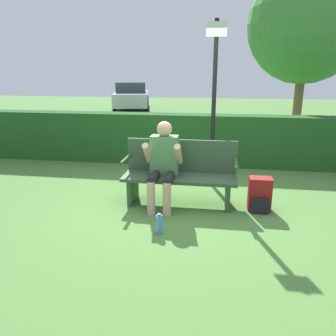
{
  "coord_description": "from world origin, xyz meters",
  "views": [
    {
      "loc": [
        0.52,
        -4.45,
        1.87
      ],
      "look_at": [
        -0.15,
        -0.1,
        0.57
      ],
      "focal_mm": 35.0,
      "sensor_mm": 36.0,
      "label": 1
    }
  ],
  "objects_px": {
    "backpack": "(260,195)",
    "parked_car": "(132,96)",
    "water_bottle": "(159,224)",
    "park_bench": "(180,174)",
    "tree": "(306,25)",
    "person_seated": "(163,161)",
    "signpost": "(214,99)"
  },
  "relations": [
    {
      "from": "signpost",
      "to": "backpack",
      "type": "bearing_deg",
      "value": -55.23
    },
    {
      "from": "signpost",
      "to": "parked_car",
      "type": "bearing_deg",
      "value": 111.05
    },
    {
      "from": "backpack",
      "to": "signpost",
      "type": "distance_m",
      "value": 1.73
    },
    {
      "from": "tree",
      "to": "backpack",
      "type": "bearing_deg",
      "value": -106.19
    },
    {
      "from": "water_bottle",
      "to": "person_seated",
      "type": "bearing_deg",
      "value": 96.29
    },
    {
      "from": "parked_car",
      "to": "signpost",
      "type": "bearing_deg",
      "value": -170.98
    },
    {
      "from": "park_bench",
      "to": "person_seated",
      "type": "distance_m",
      "value": 0.34
    },
    {
      "from": "signpost",
      "to": "parked_car",
      "type": "relative_size",
      "value": 0.64
    },
    {
      "from": "park_bench",
      "to": "backpack",
      "type": "height_order",
      "value": "park_bench"
    },
    {
      "from": "person_seated",
      "to": "water_bottle",
      "type": "bearing_deg",
      "value": -83.71
    },
    {
      "from": "backpack",
      "to": "water_bottle",
      "type": "distance_m",
      "value": 1.55
    },
    {
      "from": "person_seated",
      "to": "backpack",
      "type": "xyz_separation_m",
      "value": [
        1.36,
        -0.0,
        -0.43
      ]
    },
    {
      "from": "backpack",
      "to": "signpost",
      "type": "relative_size",
      "value": 0.18
    },
    {
      "from": "parked_car",
      "to": "tree",
      "type": "bearing_deg",
      "value": -147.88
    },
    {
      "from": "park_bench",
      "to": "person_seated",
      "type": "bearing_deg",
      "value": -149.7
    },
    {
      "from": "water_bottle",
      "to": "parked_car",
      "type": "xyz_separation_m",
      "value": [
        -3.89,
        13.47,
        0.51
      ]
    },
    {
      "from": "person_seated",
      "to": "park_bench",
      "type": "bearing_deg",
      "value": 30.3
    },
    {
      "from": "park_bench",
      "to": "backpack",
      "type": "relative_size",
      "value": 3.47
    },
    {
      "from": "park_bench",
      "to": "tree",
      "type": "distance_m",
      "value": 6.66
    },
    {
      "from": "person_seated",
      "to": "signpost",
      "type": "xyz_separation_m",
      "value": [
        0.66,
        1.0,
        0.8
      ]
    },
    {
      "from": "parked_car",
      "to": "tree",
      "type": "xyz_separation_m",
      "value": [
        6.78,
        -6.98,
        2.44
      ]
    },
    {
      "from": "park_bench",
      "to": "backpack",
      "type": "distance_m",
      "value": 1.16
    },
    {
      "from": "person_seated",
      "to": "parked_car",
      "type": "xyz_separation_m",
      "value": [
        -3.79,
        12.58,
        -0.03
      ]
    },
    {
      "from": "parked_car",
      "to": "tree",
      "type": "height_order",
      "value": "tree"
    },
    {
      "from": "signpost",
      "to": "tree",
      "type": "relative_size",
      "value": 0.57
    },
    {
      "from": "person_seated",
      "to": "water_bottle",
      "type": "xyz_separation_m",
      "value": [
        0.1,
        -0.9,
        -0.53
      ]
    },
    {
      "from": "water_bottle",
      "to": "signpost",
      "type": "height_order",
      "value": "signpost"
    },
    {
      "from": "person_seated",
      "to": "parked_car",
      "type": "bearing_deg",
      "value": 106.79
    },
    {
      "from": "park_bench",
      "to": "tree",
      "type": "bearing_deg",
      "value": 63.22
    },
    {
      "from": "backpack",
      "to": "parked_car",
      "type": "distance_m",
      "value": 13.6
    },
    {
      "from": "backpack",
      "to": "tree",
      "type": "bearing_deg",
      "value": 73.81
    },
    {
      "from": "backpack",
      "to": "parked_car",
      "type": "xyz_separation_m",
      "value": [
        -5.15,
        12.58,
        0.41
      ]
    }
  ]
}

